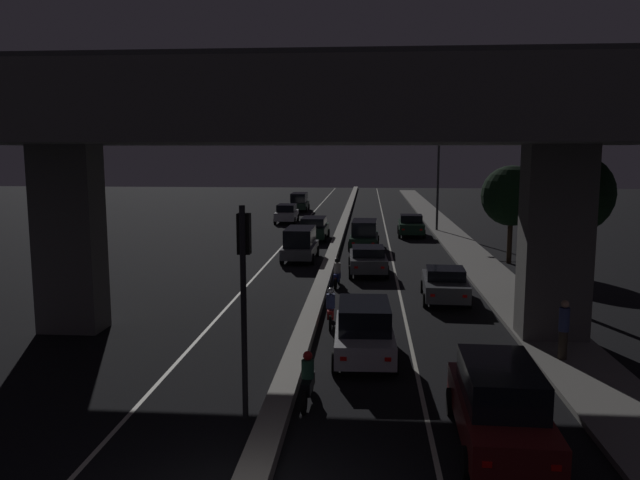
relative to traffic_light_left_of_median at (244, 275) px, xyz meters
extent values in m
cube|color=beige|center=(-2.85, 30.74, -3.47)|extent=(0.12, 126.00, 0.00)
cube|color=beige|center=(4.32, 30.74, -3.47)|extent=(0.12, 126.00, 0.00)
cube|color=gray|center=(0.74, 30.74, -3.31)|extent=(0.68, 126.00, 0.33)
cube|color=gray|center=(9.08, 23.74, -3.39)|extent=(2.43, 126.00, 0.16)
cube|color=#5B5956|center=(-7.56, 6.81, -0.19)|extent=(2.14, 1.38, 6.56)
cube|color=#5B5956|center=(9.04, 6.81, -0.19)|extent=(2.14, 1.38, 6.56)
cube|color=#5B5956|center=(0.74, 6.81, 4.18)|extent=(24.55, 9.89, 2.19)
cube|color=#333335|center=(0.74, 6.81, 5.73)|extent=(24.55, 0.40, 0.90)
cylinder|color=black|center=(0.00, -0.10, -0.92)|extent=(0.14, 0.14, 5.10)
cube|color=black|center=(0.00, 0.08, 0.95)|extent=(0.30, 0.28, 0.95)
sphere|color=black|center=(0.00, 0.23, 1.25)|extent=(0.18, 0.18, 0.18)
sphere|color=black|center=(0.00, 0.23, 0.95)|extent=(0.18, 0.18, 0.18)
sphere|color=green|center=(0.00, 0.23, 0.65)|extent=(0.18, 0.18, 0.18)
cylinder|color=#2D2D30|center=(8.31, 35.45, 0.34)|extent=(0.18, 0.18, 7.63)
cylinder|color=#2D2D30|center=(7.06, 35.45, 4.01)|extent=(2.50, 0.10, 0.10)
ellipsoid|color=#F2B759|center=(5.81, 35.45, 3.91)|extent=(0.56, 0.32, 0.24)
cube|color=#591414|center=(5.73, -1.05, -2.79)|extent=(1.86, 4.63, 0.72)
cube|color=black|center=(5.73, -1.05, -2.04)|extent=(1.60, 2.79, 0.77)
cylinder|color=black|center=(4.92, 0.49, -3.15)|extent=(0.22, 0.65, 0.65)
cylinder|color=black|center=(6.61, 0.44, -3.15)|extent=(0.22, 0.65, 0.65)
cylinder|color=black|center=(4.84, -2.53, -3.15)|extent=(0.22, 0.65, 0.65)
cylinder|color=black|center=(6.53, -2.58, -3.15)|extent=(0.22, 0.65, 0.65)
cube|color=red|center=(5.06, -3.33, -2.75)|extent=(0.18, 0.03, 0.11)
cube|color=red|center=(6.27, -3.36, -2.75)|extent=(0.18, 0.03, 0.11)
cube|color=silver|center=(2.78, 4.46, -2.82)|extent=(1.86, 4.19, 0.67)
cube|color=black|center=(2.78, 4.46, -2.10)|extent=(1.60, 2.53, 0.76)
cylinder|color=black|center=(1.89, 5.80, -3.15)|extent=(0.22, 0.64, 0.64)
cylinder|color=black|center=(3.59, 5.85, -3.15)|extent=(0.22, 0.64, 0.64)
cylinder|color=black|center=(1.97, 3.07, -3.15)|extent=(0.22, 0.64, 0.64)
cylinder|color=black|center=(3.67, 3.12, -3.15)|extent=(0.22, 0.64, 0.64)
cube|color=red|center=(2.24, 2.36, -2.79)|extent=(0.18, 0.04, 0.11)
cube|color=red|center=(3.45, 2.40, -2.79)|extent=(0.18, 0.04, 0.11)
cube|color=#515459|center=(6.18, 12.35, -2.85)|extent=(1.98, 4.14, 0.67)
cube|color=black|center=(6.17, 12.25, -2.29)|extent=(1.65, 1.69, 0.46)
cylinder|color=black|center=(5.37, 13.73, -3.18)|extent=(0.23, 0.59, 0.58)
cylinder|color=black|center=(7.12, 13.64, -3.18)|extent=(0.23, 0.59, 0.58)
cylinder|color=black|center=(5.24, 11.05, -3.18)|extent=(0.23, 0.59, 0.58)
cylinder|color=black|center=(6.99, 10.97, -3.18)|extent=(0.23, 0.59, 0.58)
cube|color=red|center=(5.46, 10.34, -2.81)|extent=(0.18, 0.04, 0.11)
cube|color=red|center=(6.71, 10.28, -2.81)|extent=(0.18, 0.04, 0.11)
cube|color=#515459|center=(2.89, 17.92, -2.80)|extent=(1.99, 4.10, 0.67)
cube|color=black|center=(2.89, 17.72, -2.24)|extent=(1.69, 2.00, 0.45)
cylinder|color=black|center=(1.94, 19.22, -3.13)|extent=(0.22, 0.69, 0.69)
cylinder|color=black|center=(3.74, 19.29, -3.13)|extent=(0.22, 0.69, 0.69)
cylinder|color=black|center=(2.03, 16.56, -3.13)|extent=(0.22, 0.69, 0.69)
cylinder|color=black|center=(3.84, 16.62, -3.13)|extent=(0.22, 0.69, 0.69)
cube|color=red|center=(2.31, 15.87, -2.76)|extent=(0.18, 0.04, 0.11)
cube|color=red|center=(3.61, 15.92, -2.76)|extent=(0.18, 0.04, 0.11)
cube|color=black|center=(2.64, 26.48, -2.85)|extent=(1.88, 4.33, 0.56)
cube|color=black|center=(2.64, 26.59, -2.10)|extent=(1.64, 3.13, 0.94)
cylinder|color=black|center=(1.81, 27.92, -3.13)|extent=(0.22, 0.69, 0.69)
cylinder|color=black|center=(3.54, 27.87, -3.13)|extent=(0.22, 0.69, 0.69)
cylinder|color=black|center=(1.74, 25.09, -3.13)|extent=(0.22, 0.69, 0.69)
cylinder|color=black|center=(3.46, 25.05, -3.13)|extent=(0.22, 0.69, 0.69)
cube|color=red|center=(1.96, 24.35, -2.82)|extent=(0.18, 0.03, 0.11)
cube|color=red|center=(3.20, 24.31, -2.82)|extent=(0.18, 0.03, 0.11)
cube|color=black|center=(6.10, 32.87, -2.77)|extent=(1.92, 4.18, 0.74)
cube|color=black|center=(6.10, 32.76, -2.12)|extent=(1.64, 1.69, 0.55)
cylinder|color=black|center=(5.25, 34.25, -3.14)|extent=(0.22, 0.67, 0.67)
cylinder|color=black|center=(7.03, 34.21, -3.14)|extent=(0.22, 0.67, 0.67)
cylinder|color=black|center=(5.18, 31.52, -3.14)|extent=(0.22, 0.67, 0.67)
cylinder|color=black|center=(6.96, 31.48, -3.14)|extent=(0.22, 0.67, 0.67)
cube|color=red|center=(5.42, 30.80, -2.73)|extent=(0.18, 0.03, 0.11)
cube|color=red|center=(6.69, 30.77, -2.73)|extent=(0.18, 0.03, 0.11)
cube|color=#515459|center=(-1.07, 21.73, -2.85)|extent=(1.83, 4.42, 0.61)
cube|color=black|center=(-1.07, 21.62, -2.05)|extent=(1.60, 3.19, 1.00)
cylinder|color=black|center=(-0.22, 20.27, -3.16)|extent=(0.21, 0.63, 0.63)
cylinder|color=black|center=(-1.95, 20.29, -3.16)|extent=(0.21, 0.63, 0.63)
cylinder|color=black|center=(-0.18, 23.17, -3.16)|extent=(0.21, 0.63, 0.63)
cylinder|color=black|center=(-1.91, 23.19, -3.16)|extent=(0.21, 0.63, 0.63)
cube|color=white|center=(-0.42, 23.93, -2.95)|extent=(0.18, 0.03, 0.11)
cube|color=white|center=(-1.66, 23.95, -2.95)|extent=(0.18, 0.03, 0.11)
cube|color=black|center=(-1.00, 30.19, -2.80)|extent=(1.94, 4.39, 0.73)
cube|color=black|center=(-1.00, 30.19, -2.13)|extent=(1.69, 2.64, 0.61)
cylinder|color=black|center=(-0.11, 28.73, -3.16)|extent=(0.21, 0.62, 0.62)
cylinder|color=black|center=(-1.94, 28.77, -3.16)|extent=(0.21, 0.62, 0.62)
cylinder|color=black|center=(-0.06, 31.61, -3.16)|extent=(0.21, 0.62, 0.62)
cylinder|color=black|center=(-1.89, 31.64, -3.16)|extent=(0.21, 0.62, 0.62)
cube|color=white|center=(-0.31, 32.36, -2.91)|extent=(0.18, 0.03, 0.11)
cube|color=white|center=(-1.61, 32.38, -2.91)|extent=(0.18, 0.03, 0.11)
cube|color=silver|center=(-4.38, 40.88, -2.80)|extent=(1.77, 4.10, 0.71)
cube|color=black|center=(-4.38, 40.88, -2.13)|extent=(1.55, 2.46, 0.62)
cylinder|color=black|center=(-3.52, 39.54, -3.15)|extent=(0.20, 0.64, 0.64)
cylinder|color=black|center=(-5.22, 39.53, -3.15)|extent=(0.20, 0.64, 0.64)
cylinder|color=black|center=(-3.53, 42.24, -3.15)|extent=(0.20, 0.64, 0.64)
cylinder|color=black|center=(-5.24, 42.23, -3.15)|extent=(0.20, 0.64, 0.64)
cube|color=white|center=(-3.78, 42.94, -2.90)|extent=(0.18, 0.03, 0.11)
cube|color=white|center=(-5.00, 42.93, -2.90)|extent=(0.18, 0.03, 0.11)
cube|color=black|center=(-4.47, 52.05, -2.83)|extent=(1.82, 4.78, 0.67)
cube|color=black|center=(-4.47, 51.93, -2.01)|extent=(1.59, 3.45, 0.96)
cylinder|color=black|center=(-3.59, 50.48, -3.16)|extent=(0.21, 0.63, 0.63)
cylinder|color=black|center=(-5.32, 50.46, -3.16)|extent=(0.21, 0.63, 0.63)
cylinder|color=black|center=(-3.62, 53.63, -3.16)|extent=(0.21, 0.63, 0.63)
cylinder|color=black|center=(-5.35, 53.61, -3.16)|extent=(0.21, 0.63, 0.63)
cube|color=white|center=(-3.88, 54.44, -2.93)|extent=(0.18, 0.03, 0.11)
cube|color=white|center=(-5.12, 54.43, -2.93)|extent=(0.18, 0.03, 0.11)
cylinder|color=black|center=(1.42, 1.61, -3.20)|extent=(0.10, 0.56, 0.55)
cylinder|color=black|center=(1.37, 0.25, -3.20)|extent=(0.12, 0.56, 0.55)
cube|color=black|center=(1.39, 0.93, -2.98)|extent=(0.28, 1.05, 0.32)
cylinder|color=#26593F|center=(1.39, 0.93, -2.59)|extent=(0.33, 0.33, 0.46)
sphere|color=#B21919|center=(1.39, 0.93, -2.24)|extent=(0.24, 0.24, 0.24)
cube|color=red|center=(1.37, 0.20, -2.98)|extent=(0.08, 0.03, 0.08)
cylinder|color=black|center=(1.52, 8.67, -3.19)|extent=(0.11, 0.57, 0.57)
cylinder|color=black|center=(1.57, 7.36, -3.19)|extent=(0.13, 0.57, 0.57)
cube|color=maroon|center=(1.55, 8.01, -2.97)|extent=(0.28, 1.00, 0.32)
cylinder|color=navy|center=(1.55, 8.01, -2.55)|extent=(0.33, 0.33, 0.52)
sphere|color=silver|center=(1.55, 8.01, -2.17)|extent=(0.24, 0.24, 0.24)
cube|color=red|center=(1.58, 7.31, -2.97)|extent=(0.08, 0.03, 0.08)
cylinder|color=black|center=(1.49, 15.34, -3.21)|extent=(0.12, 0.53, 0.53)
cylinder|color=black|center=(1.40, 14.11, -3.21)|extent=(0.14, 0.53, 0.53)
cube|color=navy|center=(1.45, 14.73, -2.99)|extent=(0.31, 0.95, 0.32)
cylinder|color=beige|center=(1.45, 14.73, -2.59)|extent=(0.34, 0.34, 0.48)
sphere|color=black|center=(1.45, 14.73, -2.23)|extent=(0.24, 0.24, 0.24)
cube|color=red|center=(1.40, 14.06, -2.99)|extent=(0.08, 0.04, 0.08)
cylinder|color=#2D261E|center=(8.71, 4.41, -2.88)|extent=(0.26, 0.26, 0.85)
cylinder|color=navy|center=(8.71, 4.41, -2.10)|extent=(0.31, 0.31, 0.71)
sphere|color=tan|center=(8.71, 4.41, -1.63)|extent=(0.23, 0.23, 0.23)
cylinder|color=#38281C|center=(10.85, 10.94, -1.72)|extent=(0.29, 0.29, 3.51)
sphere|color=black|center=(10.85, 10.94, 1.21)|extent=(3.14, 3.14, 3.14)
cylinder|color=#2D2116|center=(10.90, 21.62, -2.18)|extent=(0.28, 0.28, 2.58)
sphere|color=black|center=(10.90, 21.62, 0.38)|extent=(3.40, 3.40, 3.40)
camera|label=1|loc=(2.87, -14.07, 2.84)|focal=35.00mm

